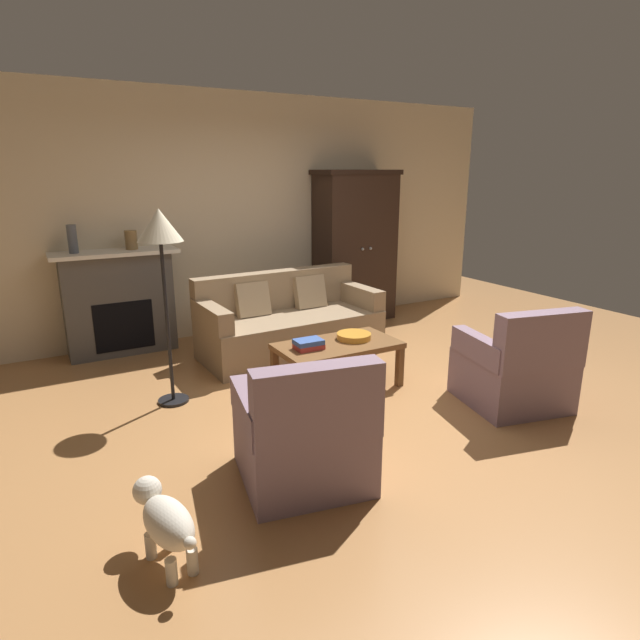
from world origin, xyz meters
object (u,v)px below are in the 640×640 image
object	(u,v)px
couch	(289,325)
floor_lamp	(160,237)
dog	(165,520)
mantel_vase_slate	(72,239)
armchair_near_right	(516,370)
armoire	(355,246)
fireplace	(119,302)
mantel_vase_bronze	(131,240)
book_stack	(309,344)
fruit_bowl	(354,336)
coffee_table	(338,349)
armchair_near_left	(305,437)

from	to	relation	value
couch	floor_lamp	world-z (taller)	floor_lamp
dog	mantel_vase_slate	bearing A→B (deg)	89.89
armchair_near_right	armoire	bearing A→B (deg)	83.94
fireplace	floor_lamp	world-z (taller)	floor_lamp
mantel_vase_bronze	book_stack	bearing A→B (deg)	-61.90
fruit_bowl	coffee_table	bearing A→B (deg)	-170.17
fireplace	mantel_vase_bronze	distance (m)	0.68
book_stack	mantel_vase_slate	bearing A→B (deg)	129.26
couch	armchair_near_left	size ratio (longest dim) A/B	2.17
couch	armchair_near_right	bearing A→B (deg)	-63.69
fireplace	armchair_near_left	distance (m)	3.26
book_stack	dog	xyz separation A→B (m)	(-1.62, -1.51, -0.22)
couch	fruit_bowl	distance (m)	1.06
fireplace	mantel_vase_bronze	bearing A→B (deg)	-5.69
coffee_table	fruit_bowl	xyz separation A→B (m)	(0.20, 0.03, 0.08)
fireplace	couch	distance (m)	1.83
armoire	armchair_near_left	bearing A→B (deg)	-127.44
mantel_vase_slate	armchair_near_left	world-z (taller)	mantel_vase_slate
book_stack	armchair_near_left	bearing A→B (deg)	-119.27
dog	fruit_bowl	bearing A→B (deg)	36.31
fireplace	mantel_vase_slate	xyz separation A→B (m)	(-0.38, -0.02, 0.69)
fruit_bowl	floor_lamp	world-z (taller)	floor_lamp
fireplace	fruit_bowl	xyz separation A→B (m)	(1.73, -1.95, -0.12)
book_stack	mantel_vase_slate	distance (m)	2.67
couch	book_stack	size ratio (longest dim) A/B	7.83
armchair_near_left	book_stack	bearing A→B (deg)	60.73
armchair_near_left	armchair_near_right	distance (m)	2.08
book_stack	armchair_near_left	size ratio (longest dim) A/B	0.28
coffee_table	mantel_vase_bronze	xyz separation A→B (m)	(-1.36, 1.96, 0.85)
fruit_bowl	mantel_vase_slate	size ratio (longest dim) A/B	1.12
mantel_vase_slate	mantel_vase_bronze	xyz separation A→B (m)	(0.56, 0.00, -0.04)
mantel_vase_slate	armchair_near_right	size ratio (longest dim) A/B	0.31
armoire	dog	size ratio (longest dim) A/B	3.42
mantel_vase_slate	mantel_vase_bronze	world-z (taller)	mantel_vase_slate
fireplace	armoire	world-z (taller)	armoire
book_stack	coffee_table	bearing A→B (deg)	2.24
fireplace	coffee_table	bearing A→B (deg)	-52.17
dog	book_stack	bearing A→B (deg)	43.01
couch	mantel_vase_slate	xyz separation A→B (m)	(-1.95, 0.89, 0.94)
couch	armchair_near_right	distance (m)	2.40
book_stack	floor_lamp	world-z (taller)	floor_lamp
armchair_near_right	floor_lamp	xyz separation A→B (m)	(-2.50, 1.48, 1.10)
coffee_table	book_stack	bearing A→B (deg)	-177.76
mantel_vase_slate	armchair_near_right	bearing A→B (deg)	-45.19
couch	armchair_near_left	world-z (taller)	armchair_near_left
armchair_near_right	floor_lamp	world-z (taller)	floor_lamp
couch	dog	xyz separation A→B (m)	(-1.96, -2.60, -0.07)
fireplace	book_stack	size ratio (longest dim) A/B	5.08
armchair_near_left	armchair_near_right	world-z (taller)	same
couch	mantel_vase_bronze	distance (m)	1.88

